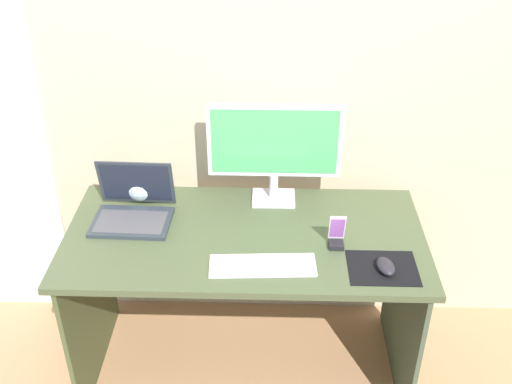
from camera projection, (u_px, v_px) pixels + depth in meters
name	position (u px, v px, depth m)	size (l,w,h in m)	color
ground_plane	(246.00, 364.00, 2.75)	(8.00, 8.00, 0.00)	tan
wall_back	(248.00, 67.00, 2.44)	(6.00, 0.04, 2.50)	#C1B494
desk	(245.00, 264.00, 2.44)	(1.40, 0.69, 0.73)	#424E33
monitor	(274.00, 147.00, 2.44)	(0.54, 0.14, 0.43)	silver
laptop	(133.00, 209.00, 2.43)	(0.32, 0.26, 0.22)	#2C333B
fishbowl	(141.00, 184.00, 2.54)	(0.15, 0.15, 0.15)	silver
keyboard_external	(263.00, 266.00, 2.19)	(0.38, 0.13, 0.01)	white
mousepad	(383.00, 268.00, 2.18)	(0.25, 0.20, 0.00)	black
mouse	(386.00, 266.00, 2.16)	(0.06, 0.10, 0.04)	#232128
phone_in_dock	(337.00, 235.00, 2.27)	(0.06, 0.06, 0.14)	black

